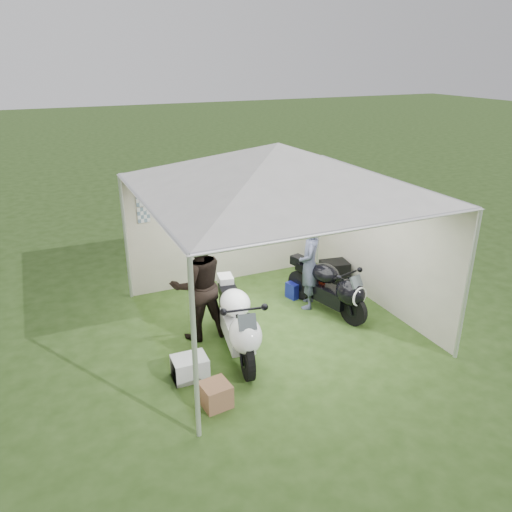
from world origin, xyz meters
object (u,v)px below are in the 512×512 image
object	(u,v)px
equipment_box	(334,274)
person_dark_jacket	(198,285)
paddock_stand	(297,289)
crate_0	(190,367)
motorcycle_white	(238,322)
motorcycle_black	(330,287)
crate_1	(216,395)
person_blue_jacket	(310,265)
canopy_tent	(277,171)

from	to	relation	value
equipment_box	person_dark_jacket	bearing A→B (deg)	-166.70
paddock_stand	crate_0	distance (m)	3.03
person_dark_jacket	equipment_box	size ratio (longest dim) A/B	3.57
crate_0	paddock_stand	bearing A→B (deg)	32.02
motorcycle_white	motorcycle_black	size ratio (longest dim) A/B	1.14
motorcycle_white	equipment_box	bearing A→B (deg)	39.11
crate_0	crate_1	size ratio (longest dim) A/B	1.35
person_blue_jacket	equipment_box	size ratio (longest dim) A/B	3.16
motorcycle_black	crate_1	bearing A→B (deg)	-164.40
person_blue_jacket	crate_0	size ratio (longest dim) A/B	3.34
paddock_stand	canopy_tent	bearing A→B (deg)	-138.83
paddock_stand	crate_0	world-z (taller)	crate_0
canopy_tent	motorcycle_white	xyz separation A→B (m)	(-0.92, -0.63, -2.02)
crate_0	crate_1	xyz separation A→B (m)	(0.12, -0.71, -0.00)
motorcycle_black	person_blue_jacket	distance (m)	0.52
canopy_tent	equipment_box	world-z (taller)	canopy_tent
paddock_stand	person_dark_jacket	size ratio (longest dim) A/B	0.22
person_dark_jacket	crate_1	size ratio (longest dim) A/B	5.08
canopy_tent	paddock_stand	world-z (taller)	canopy_tent
canopy_tent	motorcycle_white	bearing A→B (deg)	-145.54
canopy_tent	person_blue_jacket	distance (m)	1.99
crate_1	crate_0	bearing A→B (deg)	99.71
motorcycle_white	motorcycle_black	bearing A→B (deg)	25.99
canopy_tent	paddock_stand	bearing A→B (deg)	41.17
canopy_tent	person_blue_jacket	bearing A→B (deg)	20.19
motorcycle_white	crate_0	xyz separation A→B (m)	(-0.83, -0.26, -0.40)
motorcycle_white	person_dark_jacket	world-z (taller)	person_dark_jacket
crate_1	canopy_tent	bearing A→B (deg)	44.42
motorcycle_white	paddock_stand	size ratio (longest dim) A/B	5.15
canopy_tent	paddock_stand	distance (m)	2.66
motorcycle_white	person_blue_jacket	bearing A→B (deg)	38.20
canopy_tent	paddock_stand	size ratio (longest dim) A/B	14.41
equipment_box	crate_0	distance (m)	3.84
motorcycle_white	crate_0	distance (m)	0.95
person_blue_jacket	equipment_box	bearing A→B (deg)	152.96
canopy_tent	motorcycle_white	distance (m)	2.31
canopy_tent	equipment_box	bearing A→B (deg)	25.93
paddock_stand	person_dark_jacket	xyz separation A→B (m)	(-2.09, -0.60, 0.75)
canopy_tent	person_dark_jacket	xyz separation A→B (m)	(-1.27, 0.12, -1.68)
motorcycle_white	paddock_stand	bearing A→B (deg)	47.76
canopy_tent	person_dark_jacket	size ratio (longest dim) A/B	3.16
canopy_tent	crate_1	xyz separation A→B (m)	(-1.63, -1.60, -2.42)
canopy_tent	motorcycle_black	bearing A→B (deg)	-4.19
motorcycle_black	paddock_stand	world-z (taller)	motorcycle_black
motorcycle_white	equipment_box	world-z (taller)	motorcycle_white
motorcycle_black	person_dark_jacket	distance (m)	2.34
motorcycle_black	person_dark_jacket	world-z (taller)	person_dark_jacket
person_dark_jacket	person_blue_jacket	world-z (taller)	person_dark_jacket
person_blue_jacket	crate_1	distance (m)	3.16
crate_0	crate_1	bearing A→B (deg)	-80.29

